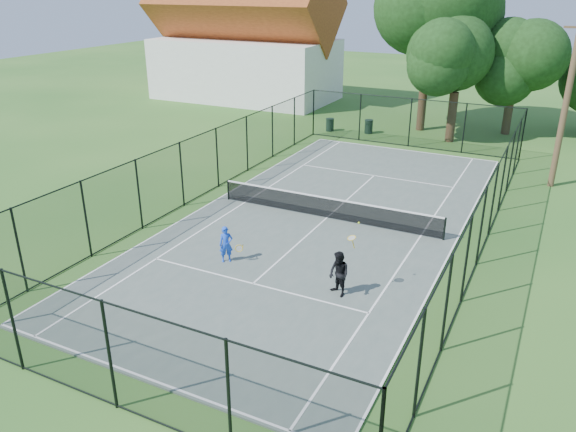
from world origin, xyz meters
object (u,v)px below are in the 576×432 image
at_px(utility_pole, 566,102).
at_px(player_black, 339,274).
at_px(trash_bin_right, 369,126).
at_px(player_blue, 226,244).
at_px(tennis_net, 327,207).
at_px(trash_bin_left, 330,125).

bearing_deg(utility_pole, player_black, -110.60).
xyz_separation_m(trash_bin_right, player_blue, (1.61, -20.39, 0.27)).
bearing_deg(tennis_net, trash_bin_right, 102.38).
bearing_deg(player_black, utility_pole, 69.40).
xyz_separation_m(trash_bin_left, utility_pole, (14.28, -5.42, 3.79)).
relative_size(tennis_net, player_blue, 7.43).
height_order(trash_bin_left, utility_pole, utility_pole).
bearing_deg(trash_bin_right, trash_bin_left, -167.31).
distance_m(trash_bin_left, utility_pole, 15.74).
distance_m(tennis_net, utility_pole, 12.84).
xyz_separation_m(tennis_net, utility_pole, (8.40, 9.00, 3.66)).
relative_size(trash_bin_left, trash_bin_right, 0.94).
bearing_deg(tennis_net, utility_pole, 46.97).
bearing_deg(player_blue, trash_bin_right, 94.51).
xyz_separation_m(trash_bin_right, player_black, (6.14, -20.78, 0.36)).
xyz_separation_m(tennis_net, player_black, (2.85, -5.78, 0.25)).
bearing_deg(trash_bin_right, utility_pole, -27.16).
relative_size(tennis_net, player_black, 4.21).
height_order(tennis_net, player_black, player_black).
xyz_separation_m(trash_bin_right, utility_pole, (11.70, -6.00, 3.77)).
distance_m(utility_pole, player_black, 16.16).
xyz_separation_m(utility_pole, player_black, (-5.56, -14.78, -3.41)).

